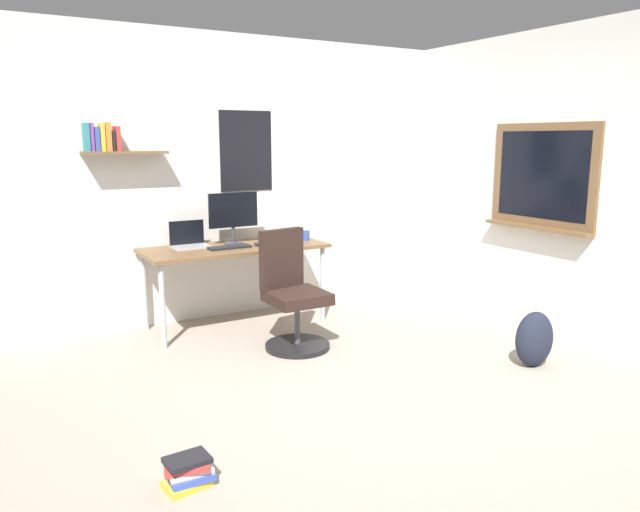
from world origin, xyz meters
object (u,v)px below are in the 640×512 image
at_px(computer_mouse, 259,244).
at_px(coffee_mug, 306,235).
at_px(laptop, 189,241).
at_px(keyboard, 230,247).
at_px(monitor_primary, 233,214).
at_px(book_stack_on_floor, 188,472).
at_px(desk, 235,253).
at_px(office_chair, 292,298).
at_px(backpack, 534,339).

distance_m(computer_mouse, coffee_mug, 0.51).
xyz_separation_m(laptop, keyboard, (0.28, -0.24, -0.04)).
distance_m(monitor_primary, coffee_mug, 0.71).
height_order(computer_mouse, coffee_mug, coffee_mug).
distance_m(laptop, computer_mouse, 0.61).
height_order(laptop, computer_mouse, laptop).
relative_size(keyboard, book_stack_on_floor, 1.50).
distance_m(coffee_mug, book_stack_on_floor, 3.03).
bearing_deg(desk, office_chair, -77.50).
bearing_deg(coffee_mug, book_stack_on_floor, -130.41).
xyz_separation_m(desk, laptop, (-0.36, 0.16, 0.12)).
height_order(office_chair, backpack, office_chair).
xyz_separation_m(monitor_primary, keyboard, (-0.12, -0.19, -0.26)).
bearing_deg(coffee_mug, backpack, -68.33).
xyz_separation_m(monitor_primary, computer_mouse, (0.16, -0.19, -0.25)).
bearing_deg(coffee_mug, office_chair, -126.11).
distance_m(office_chair, coffee_mug, 0.98).
distance_m(keyboard, book_stack_on_floor, 2.56).
height_order(office_chair, coffee_mug, office_chair).
relative_size(office_chair, book_stack_on_floor, 3.86).
bearing_deg(book_stack_on_floor, coffee_mug, 49.59).
height_order(laptop, backpack, laptop).
bearing_deg(laptop, backpack, -49.83).
bearing_deg(laptop, monitor_primary, -6.85).
distance_m(desk, backpack, 2.59).
relative_size(keyboard, computer_mouse, 3.56).
xyz_separation_m(coffee_mug, backpack, (0.80, -2.02, -0.57)).
xyz_separation_m(laptop, backpack, (1.87, -2.21, -0.57)).
relative_size(coffee_mug, book_stack_on_floor, 0.37).
distance_m(office_chair, computer_mouse, 0.76).
bearing_deg(coffee_mug, monitor_primary, 167.79).
distance_m(office_chair, monitor_primary, 1.06).
height_order(keyboard, coffee_mug, coffee_mug).
xyz_separation_m(laptop, monitor_primary, (0.40, -0.05, 0.22)).
xyz_separation_m(office_chair, coffee_mug, (0.53, 0.73, 0.37)).
height_order(computer_mouse, book_stack_on_floor, computer_mouse).
distance_m(monitor_primary, book_stack_on_floor, 2.85).
relative_size(desk, monitor_primary, 3.46).
bearing_deg(laptop, book_stack_on_floor, -109.19).
bearing_deg(monitor_primary, backpack, -55.88).
bearing_deg(computer_mouse, desk, 157.14).
relative_size(office_chair, laptop, 3.06).
relative_size(desk, office_chair, 1.69).
xyz_separation_m(desk, coffee_mug, (0.70, -0.03, 0.11)).
height_order(desk, monitor_primary, monitor_primary).
height_order(monitor_primary, coffee_mug, monitor_primary).
distance_m(desk, book_stack_on_floor, 2.65).
height_order(laptop, book_stack_on_floor, laptop).
relative_size(office_chair, coffee_mug, 10.33).
distance_m(desk, keyboard, 0.14).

